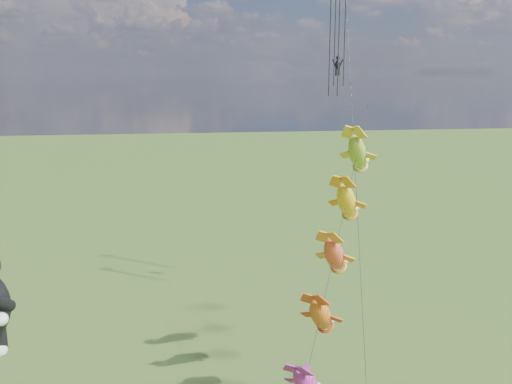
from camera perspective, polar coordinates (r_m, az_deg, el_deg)
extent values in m
sphere|color=white|center=(28.78, -24.12, -11.54)|extent=(0.62, 0.62, 0.62)
sphere|color=white|center=(30.50, -24.19, -14.22)|extent=(0.66, 0.66, 0.66)
cylinder|color=black|center=(27.61, 7.27, -8.65)|extent=(8.10, 13.63, 15.87)
ellipsoid|color=#D8339E|center=(26.07, 4.95, -18.40)|extent=(2.12, 2.71, 2.60)
ellipsoid|color=orange|center=(26.95, 6.48, -12.06)|extent=(2.12, 2.71, 2.60)
ellipsoid|color=red|center=(28.16, 7.83, -6.20)|extent=(2.12, 2.71, 2.60)
ellipsoid|color=yellow|center=(29.66, 9.03, -0.87)|extent=(2.12, 2.71, 2.60)
ellipsoid|color=green|center=(31.39, 10.11, 3.92)|extent=(2.12, 2.71, 2.60)
cylinder|color=black|center=(35.74, 9.71, 5.52)|extent=(2.88, 16.86, 27.44)
cylinder|color=black|center=(40.82, 7.40, 14.61)|extent=(0.08, 0.08, 7.65)
cylinder|color=black|center=(40.98, 8.24, 14.58)|extent=(0.08, 0.08, 7.65)
cylinder|color=black|center=(44.02, 7.93, 16.17)|extent=(0.08, 0.08, 9.14)
cylinder|color=black|center=(44.22, 8.86, 16.13)|extent=(0.08, 0.08, 9.14)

